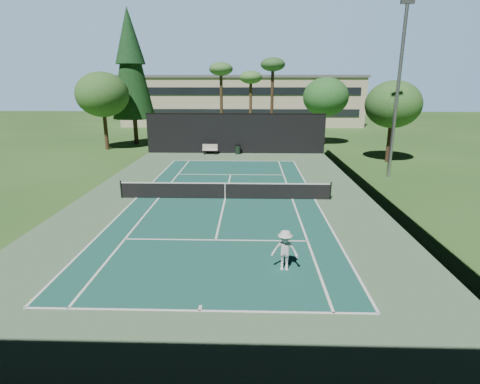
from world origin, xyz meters
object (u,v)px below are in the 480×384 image
object	(u,v)px
player	(285,250)
tennis_ball_c	(216,187)
tennis_ball_b	(218,186)
park_bench	(210,149)
trash_bin	(238,149)
tennis_ball_a	(31,299)
tennis_net	(225,190)
tennis_ball_d	(155,189)

from	to	relation	value
player	tennis_ball_c	distance (m)	12.33
tennis_ball_b	park_bench	distance (m)	12.48
trash_bin	tennis_ball_a	bearing A→B (deg)	-102.17
tennis_ball_a	tennis_ball_b	world-z (taller)	tennis_ball_b
tennis_net	tennis_ball_c	bearing A→B (deg)	106.21
trash_bin	tennis_net	bearing A→B (deg)	-90.97
tennis_ball_a	tennis_ball_c	world-z (taller)	tennis_ball_c
tennis_ball_d	tennis_net	bearing A→B (deg)	-23.17
trash_bin	tennis_ball_c	bearing A→B (deg)	-94.65
park_bench	tennis_net	bearing A→B (deg)	-80.56
tennis_ball_a	trash_bin	distance (m)	27.56
player	trash_bin	xyz separation A→B (m)	(-2.58, 24.59, -0.31)
tennis_ball_a	tennis_ball_d	xyz separation A→B (m)	(0.73, 13.48, 0.00)
tennis_net	tennis_ball_a	world-z (taller)	tennis_net
tennis_ball_c	tennis_ball_d	world-z (taller)	tennis_ball_c
tennis_ball_b	tennis_net	bearing A→B (deg)	-76.49
player	park_bench	bearing A→B (deg)	111.35
tennis_net	tennis_ball_d	distance (m)	5.27
tennis_ball_c	tennis_ball_d	size ratio (longest dim) A/B	1.26
park_bench	trash_bin	distance (m)	2.82
player	trash_bin	size ratio (longest dim) A/B	1.68
tennis_ball_d	trash_bin	distance (m)	14.39
tennis_net	tennis_ball_b	size ratio (longest dim) A/B	185.81
tennis_ball_a	park_bench	bearing A→B (deg)	83.59
tennis_ball_d	park_bench	distance (m)	13.45
player	tennis_ball_a	xyz separation A→B (m)	(-8.39, -2.34, -0.76)
player	tennis_ball_a	distance (m)	8.74
tennis_ball_a	tennis_ball_b	distance (m)	15.18
tennis_ball_b	trash_bin	xyz separation A→B (m)	(0.98, 12.54, 0.44)
tennis_ball_d	park_bench	xyz separation A→B (m)	(2.27, 13.24, 0.52)
tennis_ball_b	tennis_ball_c	world-z (taller)	tennis_ball_c
tennis_ball_a	tennis_ball_c	xyz separation A→B (m)	(4.77, 14.10, 0.01)
tennis_ball_a	trash_bin	world-z (taller)	trash_bin
player	tennis_ball_a	world-z (taller)	player
tennis_ball_b	player	bearing A→B (deg)	-73.55
player	tennis_ball_b	size ratio (longest dim) A/B	22.80
tennis_ball_a	park_bench	world-z (taller)	park_bench
tennis_net	tennis_ball_a	bearing A→B (deg)	-115.90
tennis_ball_c	park_bench	distance (m)	12.76
park_bench	tennis_ball_c	bearing A→B (deg)	-82.04
player	park_bench	distance (m)	24.98
park_bench	trash_bin	size ratio (longest dim) A/B	1.59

